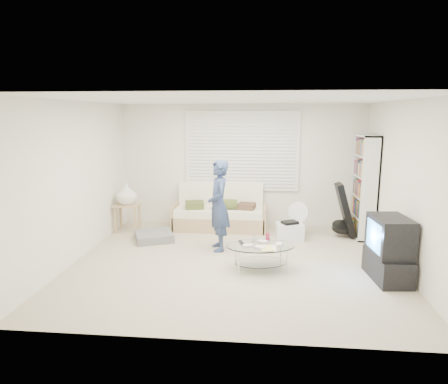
# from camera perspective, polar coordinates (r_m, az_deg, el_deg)

# --- Properties ---
(ground) EXTENTS (5.00, 5.00, 0.00)m
(ground) POSITION_cam_1_polar(r_m,az_deg,el_deg) (6.39, 1.44, -9.97)
(ground) COLOR #B4A88C
(ground) RESTS_ON ground
(room_shell) EXTENTS (5.02, 4.52, 2.51)m
(room_shell) POSITION_cam_1_polar(r_m,az_deg,el_deg) (6.48, 1.81, 5.17)
(room_shell) COLOR silver
(room_shell) RESTS_ON ground
(window_blinds) EXTENTS (2.32, 0.08, 1.62)m
(window_blinds) POSITION_cam_1_polar(r_m,az_deg,el_deg) (8.20, 2.58, 5.83)
(window_blinds) COLOR silver
(window_blinds) RESTS_ON ground
(futon_sofa) EXTENTS (1.87, 0.75, 0.91)m
(futon_sofa) POSITION_cam_1_polar(r_m,az_deg,el_deg) (8.12, -0.63, -3.17)
(futon_sofa) COLOR tan
(futon_sofa) RESTS_ON ground
(grey_floor_pillow) EXTENTS (0.86, 0.86, 0.15)m
(grey_floor_pillow) POSITION_cam_1_polar(r_m,az_deg,el_deg) (7.55, -9.97, -6.23)
(grey_floor_pillow) COLOR slate
(grey_floor_pillow) RESTS_ON ground
(side_table) EXTENTS (0.49, 0.39, 0.97)m
(side_table) POSITION_cam_1_polar(r_m,az_deg,el_deg) (8.05, -13.74, -0.57)
(side_table) COLOR tan
(side_table) RESTS_ON ground
(bookshelf) EXTENTS (0.30, 0.81, 1.92)m
(bookshelf) POSITION_cam_1_polar(r_m,az_deg,el_deg) (7.91, 19.37, 0.72)
(bookshelf) COLOR white
(bookshelf) RESTS_ON ground
(guitar_case) EXTENTS (0.42, 0.38, 1.01)m
(guitar_case) POSITION_cam_1_polar(r_m,az_deg,el_deg) (7.86, 16.81, -2.97)
(guitar_case) COLOR black
(guitar_case) RESTS_ON ground
(floor_fan) EXTENTS (0.41, 0.27, 0.66)m
(floor_fan) POSITION_cam_1_polar(r_m,az_deg,el_deg) (7.79, 10.49, -3.35)
(floor_fan) COLOR white
(floor_fan) RESTS_ON ground
(storage_bin) EXTENTS (0.52, 0.39, 0.35)m
(storage_bin) POSITION_cam_1_polar(r_m,az_deg,el_deg) (7.55, 9.35, -5.53)
(storage_bin) COLOR white
(storage_bin) RESTS_ON ground
(tv_unit) EXTENTS (0.52, 0.87, 0.90)m
(tv_unit) POSITION_cam_1_polar(r_m,az_deg,el_deg) (6.07, 22.48, -7.60)
(tv_unit) COLOR black
(tv_unit) RESTS_ON ground
(coffee_table) EXTENTS (1.13, 0.82, 0.50)m
(coffee_table) POSITION_cam_1_polar(r_m,az_deg,el_deg) (6.03, 5.30, -8.19)
(coffee_table) COLOR silver
(coffee_table) RESTS_ON ground
(standing_person) EXTENTS (0.51, 0.65, 1.55)m
(standing_person) POSITION_cam_1_polar(r_m,az_deg,el_deg) (6.74, -0.77, -1.94)
(standing_person) COLOR navy
(standing_person) RESTS_ON ground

